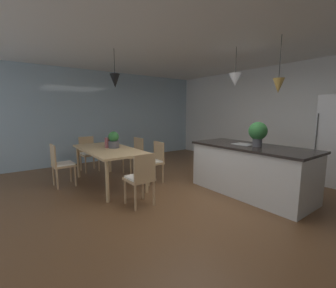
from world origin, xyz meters
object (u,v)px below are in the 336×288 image
at_px(dining_table, 108,152).
at_px(chair_near_left, 61,164).
at_px(chair_window_end, 89,152).
at_px(kitchen_island, 250,169).
at_px(potted_plant_on_table, 114,140).
at_px(vase_on_dining_table, 107,143).
at_px(potted_plant_on_island, 258,132).
at_px(chair_far_left, 134,154).
at_px(chair_kitchen_end, 141,177).
at_px(chair_far_right, 154,160).

bearing_deg(dining_table, chair_near_left, -117.66).
bearing_deg(chair_window_end, kitchen_island, 29.21).
bearing_deg(chair_window_end, dining_table, 0.14).
bearing_deg(potted_plant_on_table, dining_table, -92.72).
bearing_deg(vase_on_dining_table, chair_window_end, -178.35).
bearing_deg(chair_window_end, chair_near_left, -42.43).
bearing_deg(potted_plant_on_island, chair_near_left, -133.67).
xyz_separation_m(chair_window_end, kitchen_island, (3.40, 1.90, -0.01)).
bearing_deg(chair_window_end, vase_on_dining_table, 1.65).
bearing_deg(chair_window_end, potted_plant_on_island, 28.43).
height_order(chair_far_left, potted_plant_on_table, potted_plant_on_table).
relative_size(chair_kitchen_end, vase_on_dining_table, 4.12).
xyz_separation_m(chair_window_end, vase_on_dining_table, (1.23, 0.04, 0.39)).
distance_m(chair_kitchen_end, potted_plant_on_table, 1.42).
bearing_deg(chair_far_left, chair_window_end, -137.16).
bearing_deg(vase_on_dining_table, kitchen_island, 40.61).
distance_m(potted_plant_on_table, vase_on_dining_table, 0.17).
distance_m(kitchen_island, vase_on_dining_table, 2.90).
bearing_deg(chair_kitchen_end, kitchen_island, 69.27).
height_order(dining_table, potted_plant_on_island, potted_plant_on_island).
bearing_deg(vase_on_dining_table, chair_far_left, 112.15).
height_order(potted_plant_on_table, vase_on_dining_table, potted_plant_on_table).
xyz_separation_m(chair_far_left, chair_window_end, (-0.90, -0.84, 0.00)).
bearing_deg(potted_plant_on_table, chair_near_left, -114.82).
bearing_deg(chair_kitchen_end, chair_far_right, 137.41).
xyz_separation_m(dining_table, vase_on_dining_table, (-0.12, 0.03, 0.17)).
distance_m(chair_far_left, chair_far_right, 0.88).
xyz_separation_m(chair_window_end, chair_near_left, (0.91, -0.83, 0.00)).
bearing_deg(chair_near_left, chair_far_left, 90.21).
bearing_deg(chair_kitchen_end, potted_plant_on_island, 66.42).
distance_m(kitchen_island, potted_plant_on_table, 2.76).
relative_size(dining_table, vase_on_dining_table, 9.21).
bearing_deg(chair_near_left, dining_table, 62.34).
bearing_deg(chair_far_right, vase_on_dining_table, -124.79).
relative_size(chair_window_end, kitchen_island, 0.40).
height_order(kitchen_island, potted_plant_on_table, potted_plant_on_table).
bearing_deg(kitchen_island, vase_on_dining_table, -139.39).
distance_m(potted_plant_on_island, potted_plant_on_table, 2.81).
distance_m(chair_kitchen_end, potted_plant_on_island, 2.18).
bearing_deg(potted_plant_on_table, potted_plant_on_island, 39.35).
bearing_deg(potted_plant_on_island, kitchen_island, 180.00).
bearing_deg(chair_far_left, potted_plant_on_island, 22.22).
relative_size(chair_near_left, kitchen_island, 0.40).
xyz_separation_m(chair_far_right, chair_near_left, (-0.88, -1.66, 0.00)).
bearing_deg(potted_plant_on_island, potted_plant_on_table, -140.65).
distance_m(dining_table, chair_kitchen_end, 1.36).
distance_m(chair_window_end, vase_on_dining_table, 1.29).
bearing_deg(chair_kitchen_end, dining_table, -179.94).
xyz_separation_m(chair_near_left, potted_plant_on_island, (2.61, 2.73, 0.68)).
xyz_separation_m(chair_near_left, potted_plant_on_table, (0.44, 0.96, 0.45)).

